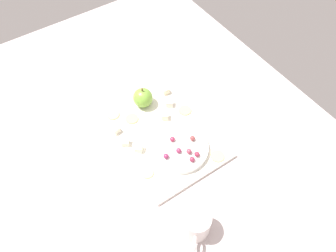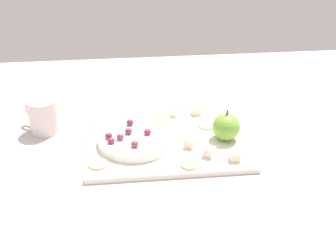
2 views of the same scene
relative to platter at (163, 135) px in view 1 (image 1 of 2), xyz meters
The scene contains 24 objects.
table 5.26cm from the platter, 60.94° to the left, with size 138.32×107.63×4.83cm, color #BEAFB0.
platter is the anchor object (origin of this frame).
serving_dish 7.65cm from the platter, behind, with size 17.21×17.21×1.82cm, color white.
apple_whole 14.28cm from the platter, ahead, with size 6.44×6.44×6.44cm, color #77B03A.
apple_stem 15.74cm from the platter, ahead, with size 0.50×0.50×1.20cm, color brown.
cheese_cube_0 6.45cm from the platter, 38.45° to the right, with size 2.19×2.19×2.19cm, color #F9E8C2.
cheese_cube_1 12.09cm from the platter, 74.38° to the left, with size 2.19×2.19×2.19cm, color white.
cheese_cube_2 14.80cm from the platter, 52.72° to the left, with size 2.19×2.19×2.19cm, color white.
cheese_cube_3 17.20cm from the platter, 36.32° to the right, with size 2.19×2.19×2.19cm, color #F9EDC3.
cheese_cube_4 9.46cm from the platter, 95.46° to the left, with size 2.19×2.19×2.19cm, color #EFECCD.
cheese_cube_5 11.78cm from the platter, 43.73° to the right, with size 2.19×2.19×2.19cm, color silver.
cracker_0 18.11cm from the platter, 150.60° to the right, with size 4.12×4.12×0.40cm, color #D3B77F.
cracker_1 17.91cm from the platter, 31.43° to the left, with size 4.12×4.12×0.40cm, color #E1BC86.
cracker_2 11.64cm from the platter, 26.02° to the left, with size 4.12×4.12×0.40cm, color #DDBB7D.
cracker_3 11.62cm from the platter, 71.21° to the right, with size 4.12×4.12×0.40cm, color #E1BB7D.
cracker_4 14.23cm from the platter, 127.20° to the left, with size 4.12×4.12×0.40cm, color #DAC486.
grape_0 9.94cm from the platter, 144.79° to the right, with size 1.70×1.53×1.55cm, color brown.
grape_1 10.08cm from the platter, 151.66° to the left, with size 1.70×1.53×1.48cm, color #8A2A51.
grape_2 11.42cm from the platter, behind, with size 1.70×1.53×1.52cm, color #953C50.
grape_3 9.45cm from the platter, behind, with size 1.70×1.53×1.46cm, color #8C2C4E.
grape_4 13.63cm from the platter, 165.79° to the right, with size 1.70×1.53×1.37cm, color #8F2B43.
grape_5 5.52cm from the platter, behind, with size 1.70×1.53×1.38cm, color #972B48.
grape_6 13.83cm from the platter, behind, with size 1.70×1.53×1.38cm, color maroon.
cup 31.07cm from the platter, 162.12° to the left, with size 9.07×8.41×8.39cm.
Camera 1 is at (-52.24, 28.21, 92.41)cm, focal length 36.16 mm.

